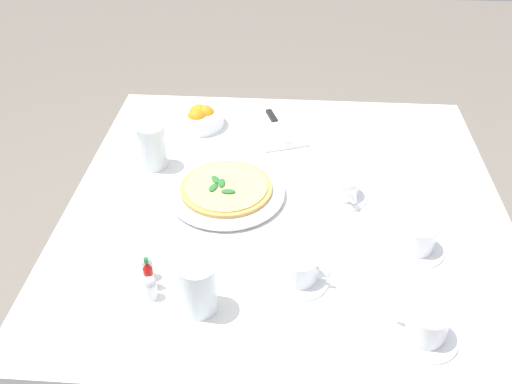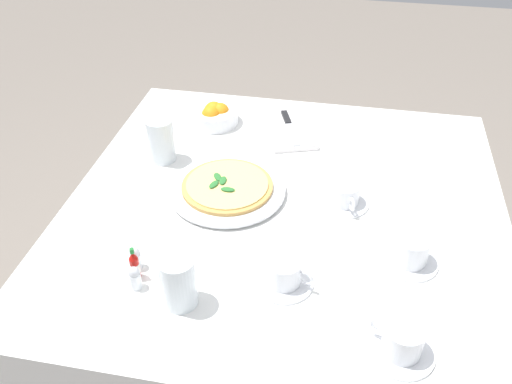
% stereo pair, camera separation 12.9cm
% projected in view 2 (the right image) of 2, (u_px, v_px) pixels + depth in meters
% --- Properties ---
extents(ground_plane, '(8.00, 8.00, 0.00)m').
position_uv_depth(ground_plane, '(278.00, 378.00, 1.83)').
color(ground_plane, slate).
extents(dining_table, '(1.10, 1.10, 0.75)m').
position_uv_depth(dining_table, '(283.00, 243.00, 1.46)').
color(dining_table, white).
rests_on(dining_table, ground_plane).
extents(pizza_plate, '(0.30, 0.30, 0.02)m').
position_uv_depth(pizza_plate, '(227.00, 190.00, 1.40)').
color(pizza_plate, white).
rests_on(pizza_plate, dining_table).
extents(pizza, '(0.23, 0.23, 0.02)m').
position_uv_depth(pizza, '(227.00, 185.00, 1.39)').
color(pizza, tan).
rests_on(pizza, pizza_plate).
extents(coffee_cup_left_edge, '(0.13, 0.13, 0.07)m').
position_uv_depth(coffee_cup_left_edge, '(411.00, 251.00, 1.19)').
color(coffee_cup_left_edge, white).
rests_on(coffee_cup_left_edge, dining_table).
extents(coffee_cup_near_left, '(0.13, 0.13, 0.06)m').
position_uv_depth(coffee_cup_near_left, '(284.00, 273.00, 1.14)').
color(coffee_cup_near_left, white).
rests_on(coffee_cup_near_left, dining_table).
extents(coffee_cup_back_corner, '(0.13, 0.13, 0.06)m').
position_uv_depth(coffee_cup_back_corner, '(344.00, 195.00, 1.36)').
color(coffee_cup_back_corner, white).
rests_on(coffee_cup_back_corner, dining_table).
extents(coffee_cup_far_right, '(0.13, 0.13, 0.07)m').
position_uv_depth(coffee_cup_far_right, '(402.00, 341.00, 1.00)').
color(coffee_cup_far_right, white).
rests_on(coffee_cup_far_right, dining_table).
extents(water_glass_right_edge, '(0.07, 0.07, 0.13)m').
position_uv_depth(water_glass_right_edge, '(161.00, 142.00, 1.50)').
color(water_glass_right_edge, white).
rests_on(water_glass_right_edge, dining_table).
extents(water_glass_near_right, '(0.07, 0.07, 0.12)m').
position_uv_depth(water_glass_near_right, '(179.00, 284.00, 1.09)').
color(water_glass_near_right, white).
rests_on(water_glass_near_right, dining_table).
extents(napkin_folded, '(0.25, 0.19, 0.02)m').
position_uv_depth(napkin_folded, '(289.00, 130.00, 1.64)').
color(napkin_folded, white).
rests_on(napkin_folded, dining_table).
extents(dinner_knife, '(0.19, 0.08, 0.01)m').
position_uv_depth(dinner_knife, '(290.00, 126.00, 1.63)').
color(dinner_knife, silver).
rests_on(dinner_knife, napkin_folded).
extents(citrus_bowl, '(0.15, 0.15, 0.07)m').
position_uv_depth(citrus_bowl, '(214.00, 115.00, 1.68)').
color(citrus_bowl, white).
rests_on(citrus_bowl, dining_table).
extents(hot_sauce_bottle, '(0.02, 0.02, 0.08)m').
position_uv_depth(hot_sauce_bottle, '(135.00, 266.00, 1.15)').
color(hot_sauce_bottle, '#B7140F').
rests_on(hot_sauce_bottle, dining_table).
extents(salt_shaker, '(0.03, 0.03, 0.06)m').
position_uv_depth(salt_shaker, '(135.00, 279.00, 1.13)').
color(salt_shaker, white).
rests_on(salt_shaker, dining_table).
extents(pepper_shaker, '(0.03, 0.03, 0.06)m').
position_uv_depth(pepper_shaker, '(135.00, 259.00, 1.18)').
color(pepper_shaker, white).
rests_on(pepper_shaker, dining_table).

